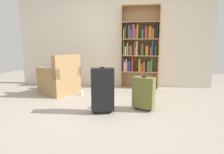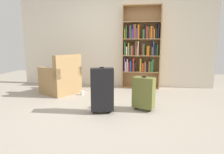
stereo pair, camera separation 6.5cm
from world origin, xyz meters
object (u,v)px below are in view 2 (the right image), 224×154
object	(u,v)px
bookshelf	(141,48)
armchair	(61,80)
suitcase_olive	(144,93)
mug	(82,93)
suitcase_black	(102,90)

from	to	relation	value
bookshelf	armchair	bearing A→B (deg)	-154.78
bookshelf	suitcase_olive	bearing A→B (deg)	-87.97
mug	suitcase_black	bearing A→B (deg)	-57.50
bookshelf	mug	world-z (taller)	bookshelf
armchair	suitcase_black	bearing A→B (deg)	-43.58
armchair	mug	distance (m)	0.60
mug	suitcase_olive	distance (m)	1.59
armchair	suitcase_olive	distance (m)	2.07
bookshelf	suitcase_black	bearing A→B (deg)	-107.22
bookshelf	mug	bearing A→B (deg)	-143.64
armchair	bookshelf	bearing A→B (deg)	25.22
suitcase_olive	mug	bearing A→B (deg)	148.87
suitcase_olive	suitcase_black	xyz separation A→B (m)	(-0.68, -0.23, 0.09)
suitcase_olive	bookshelf	bearing A→B (deg)	92.03
mug	suitcase_olive	bearing A→B (deg)	-31.13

